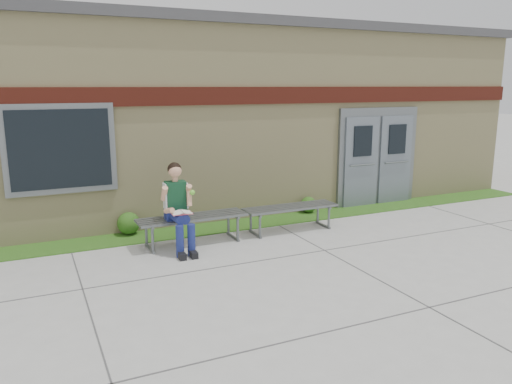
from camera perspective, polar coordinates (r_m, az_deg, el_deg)
name	(u,v)px	position (r m, az deg, el deg)	size (l,w,h in m)	color
ground	(287,269)	(7.90, 3.62, -8.73)	(80.00, 80.00, 0.00)	#9E9E99
grass_strip	(226,226)	(10.14, -3.40, -3.93)	(16.00, 0.80, 0.02)	#215316
school_building	(176,114)	(12.98, -9.08, 8.85)	(16.20, 6.22, 4.20)	beige
bench_left	(193,223)	(9.03, -7.27, -3.49)	(1.99, 0.59, 0.51)	slate
bench_right	(290,212)	(9.80, 3.95, -2.27)	(1.90, 0.54, 0.49)	slate
girl	(178,206)	(8.63, -8.87, -1.55)	(0.54, 0.91, 1.52)	navy
shrub_mid	(129,223)	(9.82, -14.35, -3.49)	(0.43, 0.43, 0.43)	#215316
shrub_east	(308,205)	(11.20, 6.00, -1.44)	(0.35, 0.35, 0.35)	#215316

